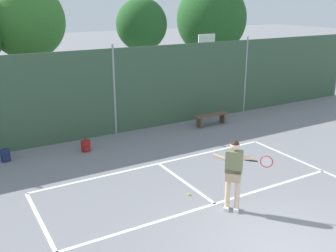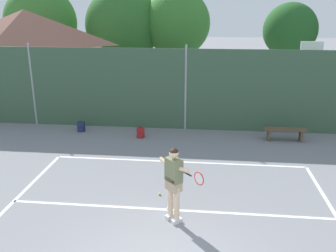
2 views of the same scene
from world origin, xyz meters
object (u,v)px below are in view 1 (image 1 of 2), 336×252
object	(u,v)px
tennis_player	(234,170)
backpack_navy	(5,156)
backpack_red	(86,146)
tennis_ball	(189,194)
basketball_hoop	(206,61)
courtside_bench	(211,117)

from	to	relation	value
tennis_player	backpack_navy	distance (m)	7.64
backpack_red	backpack_navy	bearing A→B (deg)	169.76
tennis_ball	basketball_hoop	bearing A→B (deg)	52.22
tennis_ball	courtside_bench	xyz separation A→B (m)	(4.20, 4.77, 0.33)
basketball_hoop	courtside_bench	bearing A→B (deg)	-118.57
basketball_hoop	tennis_ball	distance (m)	9.11
tennis_player	courtside_bench	distance (m)	7.06
tennis_ball	courtside_bench	distance (m)	6.36
tennis_ball	backpack_red	distance (m)	4.71
basketball_hoop	tennis_ball	world-z (taller)	basketball_hoop
tennis_player	backpack_red	bearing A→B (deg)	107.78
backpack_navy	courtside_bench	world-z (taller)	courtside_bench
backpack_navy	backpack_red	world-z (taller)	same
tennis_ball	backpack_navy	size ratio (longest dim) A/B	0.14
backpack_red	courtside_bench	bearing A→B (deg)	2.61
basketball_hoop	tennis_player	world-z (taller)	basketball_hoop
basketball_hoop	tennis_ball	xyz separation A→B (m)	(-5.40, -6.97, -2.28)
basketball_hoop	tennis_player	size ratio (longest dim) A/B	1.91
tennis_ball	backpack_red	bearing A→B (deg)	106.43
courtside_bench	basketball_hoop	bearing A→B (deg)	61.43
courtside_bench	backpack_red	bearing A→B (deg)	-177.39
tennis_player	tennis_ball	distance (m)	1.69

